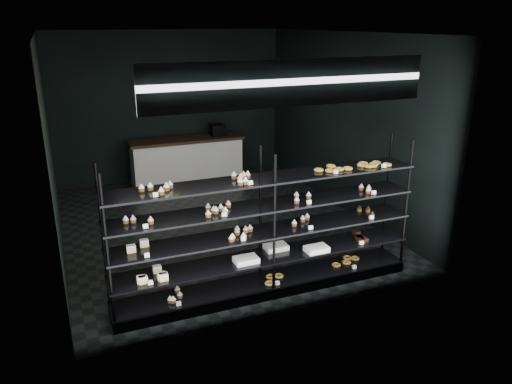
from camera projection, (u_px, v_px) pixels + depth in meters
room at (212, 134)px, 8.23m from camera, size 5.01×6.01×3.20m
display_shelf at (265, 248)px, 6.37m from camera, size 4.00×0.50×1.91m
signage at (292, 83)px, 5.29m from camera, size 3.30×0.05×0.50m
pendant_lamp at (164, 93)px, 6.73m from camera, size 0.29×0.29×0.87m
service_counter at (187, 160)px, 10.84m from camera, size 2.45×0.65×1.23m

